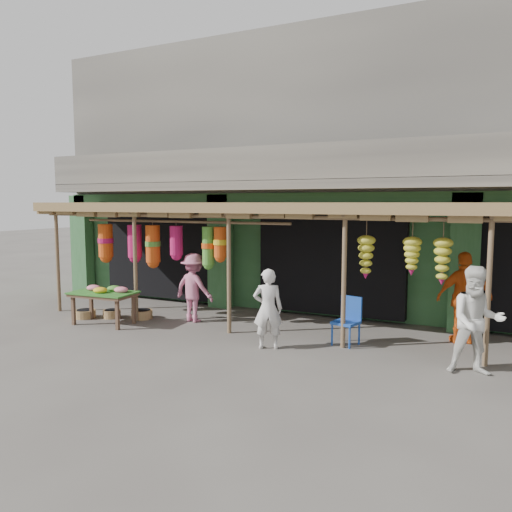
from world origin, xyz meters
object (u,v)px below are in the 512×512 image
at_px(blue_chair, 348,318).
at_px(person_shopper, 194,288).
at_px(flower_table, 105,294).
at_px(person_front, 268,309).
at_px(person_right, 477,321).
at_px(person_vendor, 465,298).

bearing_deg(blue_chair, person_shopper, -170.83).
distance_m(flower_table, person_front, 4.17).
height_order(flower_table, person_front, person_front).
bearing_deg(person_front, flower_table, -25.52).
bearing_deg(blue_chair, person_right, -5.54).
bearing_deg(flower_table, blue_chair, 4.49).
relative_size(person_vendor, person_shopper, 1.14).
distance_m(person_front, person_shopper, 2.76).
distance_m(flower_table, person_shopper, 2.04).
bearing_deg(person_front, person_right, 158.31).
bearing_deg(person_right, person_shopper, 155.42).
distance_m(flower_table, blue_chair, 5.54).
distance_m(flower_table, person_right, 7.81).
height_order(blue_chair, person_vendor, person_vendor).
xyz_separation_m(person_right, person_vendor, (-0.29, 1.88, 0.03)).
relative_size(blue_chair, person_front, 0.61).
distance_m(person_vendor, person_shopper, 5.88).
relative_size(flower_table, blue_chair, 1.61).
distance_m(blue_chair, person_front, 1.63).
bearing_deg(person_right, person_vendor, 84.24).
xyz_separation_m(person_vendor, person_shopper, (-5.82, -0.79, -0.11)).
distance_m(person_right, person_shopper, 6.21).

